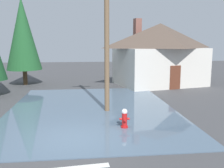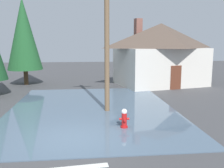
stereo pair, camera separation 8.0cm
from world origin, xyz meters
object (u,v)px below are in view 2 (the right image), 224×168
(fire_hydrant, at_px, (124,119))
(pine_tree_short_left, at_px, (24,34))
(utility_pole, at_px, (107,27))
(house, at_px, (160,53))

(fire_hydrant, bearing_deg, pine_tree_short_left, 119.54)
(utility_pole, bearing_deg, fire_hydrant, -79.77)
(fire_hydrant, bearing_deg, utility_pole, 100.23)
(fire_hydrant, relative_size, pine_tree_short_left, 0.12)
(house, relative_size, pine_tree_short_left, 1.15)
(utility_pole, bearing_deg, pine_tree_short_left, 124.35)
(house, bearing_deg, fire_hydrant, -113.80)
(fire_hydrant, height_order, pine_tree_short_left, pine_tree_short_left)
(fire_hydrant, xyz_separation_m, pine_tree_short_left, (-7.26, 12.81, 4.17))
(fire_hydrant, height_order, house, house)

